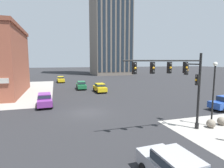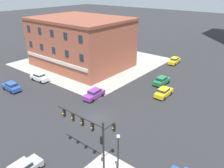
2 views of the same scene
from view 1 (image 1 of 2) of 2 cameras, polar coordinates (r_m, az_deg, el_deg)
The scene contains 9 objects.
ground_plane at distance 21.27m, azimuth -7.54°, elevation -8.87°, with size 320.00×320.00×0.00m, color #262628.
traffic_signal_main at distance 16.05m, azimuth 20.69°, elevation 1.66°, with size 7.07×2.09×6.51m.
bollard_sphere_curb_a at distance 18.64m, azimuth 28.51°, elevation -10.80°, with size 0.75×0.75×0.75m, color gray.
bollard_sphere_curb_b at distance 19.86m, azimuth 31.02°, elevation -9.88°, with size 0.75×0.75×0.75m, color gray.
street_lamp_corner_near at distance 18.53m, azimuth 29.19°, elevation -0.75°, with size 0.36×0.36×5.78m.
car_main_southbound_near at distance 52.47m, azimuth -15.73°, elevation 1.47°, with size 2.08×4.49×1.68m.
car_cross_eastbound at distance 34.68m, azimuth -3.80°, elevation -1.05°, with size 1.94×4.42×1.68m.
car_cross_westbound at distance 25.35m, azimuth -20.29°, elevation -4.52°, with size 2.08×4.49×1.68m.
car_main_mid at distance 38.77m, azimuth -9.59°, elevation -0.27°, with size 2.01×4.46×1.68m.
Camera 1 is at (-3.38, -20.17, 5.84)m, focal length 29.28 mm.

